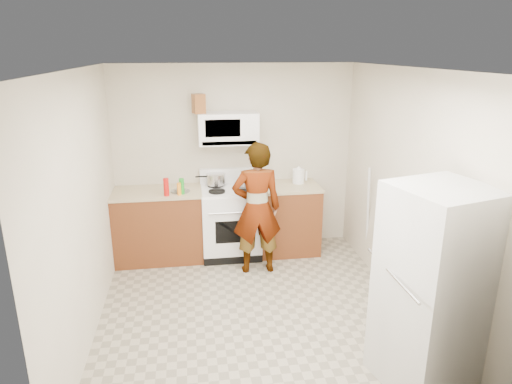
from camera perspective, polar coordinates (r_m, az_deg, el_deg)
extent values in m
plane|color=gray|center=(5.01, -0.24, -14.73)|extent=(3.60, 3.60, 0.00)
cube|color=beige|center=(6.18, -2.68, 4.17)|extent=(3.20, 0.02, 2.50)
cube|color=beige|center=(4.95, 18.28, -0.12)|extent=(0.02, 3.60, 2.50)
cube|color=brown|center=(6.12, -12.03, -4.21)|extent=(1.12, 0.62, 0.90)
cube|color=#C1B482|center=(5.96, -12.31, -0.03)|extent=(1.14, 0.64, 0.03)
cube|color=brown|center=(6.24, 3.95, -3.42)|extent=(0.80, 0.62, 0.90)
cube|color=#C1B482|center=(6.09, 4.04, 0.70)|extent=(0.82, 0.64, 0.03)
cube|color=white|center=(6.11, -3.19, -3.86)|extent=(0.76, 0.65, 0.90)
cube|color=white|center=(5.96, -3.27, 0.31)|extent=(0.76, 0.62, 0.03)
cube|color=white|center=(6.20, -3.54, 2.09)|extent=(0.76, 0.08, 0.20)
cube|color=white|center=(5.91, -3.53, 7.99)|extent=(0.76, 0.38, 0.40)
imported|color=tan|center=(5.52, 0.09, -2.08)|extent=(0.60, 0.39, 1.64)
cube|color=silver|center=(3.95, 21.30, -11.28)|extent=(0.86, 0.86, 1.70)
cylinder|color=white|center=(6.17, 5.33, 1.99)|extent=(0.20, 0.20, 0.19)
cube|color=brown|center=(5.79, -7.19, 10.90)|extent=(0.18, 0.18, 0.24)
cylinder|color=silver|center=(6.05, -5.03, 1.59)|extent=(0.26, 0.26, 0.13)
cube|color=white|center=(5.92, -1.36, 0.63)|extent=(0.29, 0.24, 0.05)
cylinder|color=red|center=(5.71, -11.16, 0.61)|extent=(0.08, 0.08, 0.22)
cylinder|color=orange|center=(5.72, -9.59, 0.38)|extent=(0.05, 0.05, 0.16)
cylinder|color=#1A9120|center=(5.75, -9.27, 0.71)|extent=(0.08, 0.08, 0.20)
cylinder|color=white|center=(5.87, -9.46, 0.11)|extent=(0.31, 0.31, 0.01)
cylinder|color=silver|center=(5.90, 13.80, -2.94)|extent=(0.18, 0.26, 1.31)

